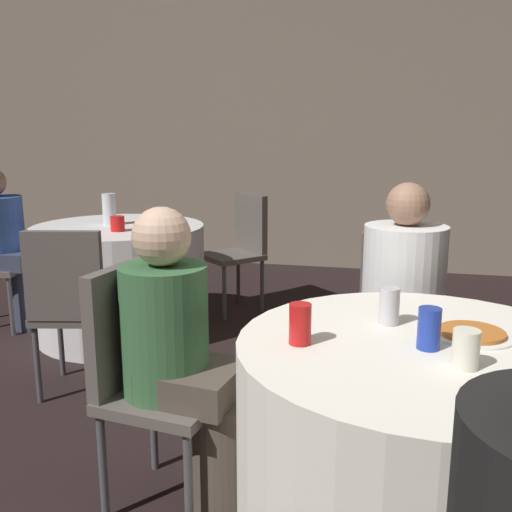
{
  "coord_description": "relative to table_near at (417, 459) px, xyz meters",
  "views": [
    {
      "loc": [
        0.11,
        -1.71,
        1.36
      ],
      "look_at": [
        -0.41,
        0.58,
        0.85
      ],
      "focal_mm": 40.0,
      "sensor_mm": 36.0,
      "label": 1
    }
  ],
  "objects": [
    {
      "name": "person_green_jacket",
      "position": [
        -0.79,
        0.12,
        0.18
      ],
      "size": [
        0.49,
        0.34,
        1.12
      ],
      "rotation": [
        0.0,
        0.0,
        -1.72
      ],
      "color": "#4C4238",
      "rests_on": "ground_plane"
    },
    {
      "name": "wall_back",
      "position": [
        -0.25,
        4.14,
        1.02
      ],
      "size": [
        16.0,
        0.06,
        2.8
      ],
      "color": "gray",
      "rests_on": "ground_plane"
    },
    {
      "name": "table_near",
      "position": [
        0.0,
        0.0,
        0.0
      ],
      "size": [
        1.12,
        1.12,
        0.75
      ],
      "color": "white",
      "rests_on": "ground_plane"
    },
    {
      "name": "soda_can_red",
      "position": [
        -0.36,
        -0.08,
        0.44
      ],
      "size": [
        0.07,
        0.07,
        0.12
      ],
      "color": "red",
      "rests_on": "table_near"
    },
    {
      "name": "soda_can_blue",
      "position": [
        0.01,
        -0.04,
        0.44
      ],
      "size": [
        0.07,
        0.07,
        0.12
      ],
      "color": "#1E38A5",
      "rests_on": "table_near"
    },
    {
      "name": "soda_can_silver",
      "position": [
        -0.11,
        0.16,
        0.44
      ],
      "size": [
        0.07,
        0.07,
        0.12
      ],
      "color": "silver",
      "rests_on": "table_near"
    },
    {
      "name": "cup_near",
      "position": [
        0.09,
        -0.16,
        0.43
      ],
      "size": [
        0.07,
        0.07,
        0.11
      ],
      "color": "silver",
      "rests_on": "table_near"
    },
    {
      "name": "bottle_far",
      "position": [
        -1.94,
        1.84,
        0.48
      ],
      "size": [
        0.09,
        0.09,
        0.21
      ],
      "color": "silver",
      "rests_on": "table_far"
    },
    {
      "name": "table_far",
      "position": [
        -1.88,
        1.82,
        0.0
      ],
      "size": [
        1.15,
        1.15,
        0.75
      ],
      "color": "white",
      "rests_on": "ground_plane"
    },
    {
      "name": "chair_near_north",
      "position": [
        -0.04,
        0.97,
        0.16
      ],
      "size": [
        0.42,
        0.42,
        0.9
      ],
      "rotation": [
        0.0,
        0.0,
        -3.1
      ],
      "color": "#59514C",
      "rests_on": "ground_plane"
    },
    {
      "name": "chair_far_northeast",
      "position": [
        -1.21,
        2.54,
        0.16
      ],
      "size": [
        0.57,
        0.57,
        0.9
      ],
      "rotation": [
        0.0,
        0.0,
        -3.89
      ],
      "color": "#59514C",
      "rests_on": "ground_plane"
    },
    {
      "name": "cup_far",
      "position": [
        -1.78,
        1.61,
        0.42
      ],
      "size": [
        0.09,
        0.09,
        0.1
      ],
      "color": "red",
      "rests_on": "table_far"
    },
    {
      "name": "pizza_plate_near",
      "position": [
        0.14,
        0.1,
        0.38
      ],
      "size": [
        0.25,
        0.25,
        0.02
      ],
      "color": "white",
      "rests_on": "table_near"
    },
    {
      "name": "person_blue_shirt",
      "position": [
        -2.71,
        1.75,
        0.21
      ],
      "size": [
        0.53,
        0.39,
        1.13
      ],
      "rotation": [
        0.0,
        0.0,
        -1.49
      ],
      "color": "#33384C",
      "rests_on": "ground_plane"
    },
    {
      "name": "chair_far_south",
      "position": [
        -1.67,
        0.85,
        0.16
      ],
      "size": [
        0.47,
        0.48,
        0.9
      ],
      "rotation": [
        0.0,
        0.0,
        0.21
      ],
      "color": "#59514C",
      "rests_on": "ground_plane"
    },
    {
      "name": "chair_near_west",
      "position": [
        -0.96,
        0.14,
        0.16
      ],
      "size": [
        0.46,
        0.45,
        0.9
      ],
      "rotation": [
        0.0,
        0.0,
        -1.72
      ],
      "color": "#59514C",
      "rests_on": "ground_plane"
    },
    {
      "name": "person_white_shirt",
      "position": [
        -0.04,
        0.82,
        0.22
      ],
      "size": [
        0.37,
        0.52,
        1.15
      ],
      "rotation": [
        0.0,
        0.0,
        -3.1
      ],
      "color": "#282828",
      "rests_on": "ground_plane"
    }
  ]
}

